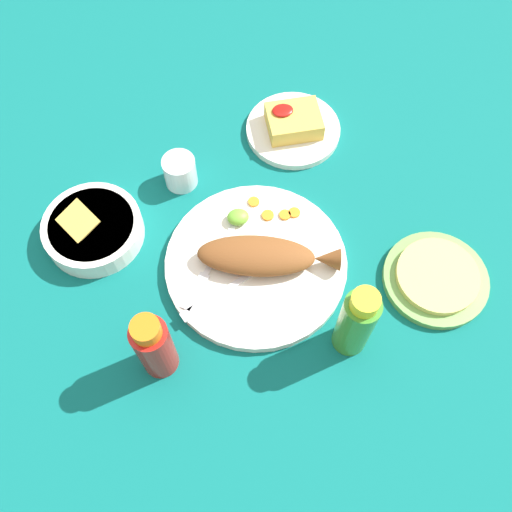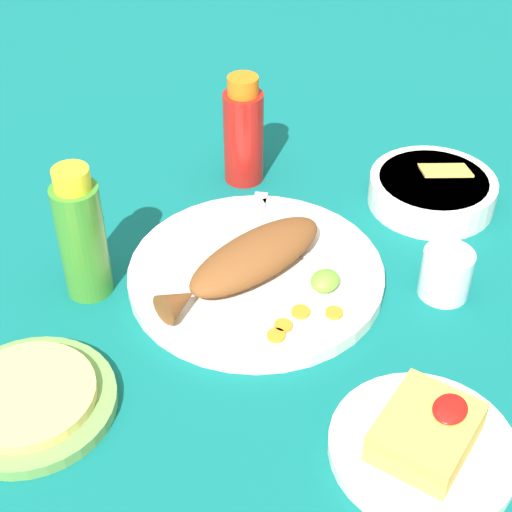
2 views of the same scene
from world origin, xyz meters
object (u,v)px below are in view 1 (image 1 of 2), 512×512
Objects in this scene: fork_near at (223,292)px; salt_cup at (180,173)px; side_plate_fries at (293,130)px; fork_far at (208,270)px; guacamole_bowl at (93,229)px; hot_sauce_bottle_green at (356,322)px; hot_sauce_bottle_red at (154,346)px; tortilla_plate at (435,279)px; main_plate at (256,264)px; fried_fish at (262,256)px.

fork_near is 0.25m from salt_cup.
salt_cup is 0.24m from side_plate_fries.
fork_far is 0.92× the size of guacamole_bowl.
fork_near is 0.26m from guacamole_bowl.
hot_sauce_bottle_red is at bearing -3.64° from hot_sauce_bottle_green.
guacamole_bowl reaches higher than side_plate_fries.
side_plate_fries is at bearing -64.62° from tortilla_plate.
salt_cup is (0.23, -0.36, -0.05)m from hot_sauce_bottle_green.
guacamole_bowl is at bearing 28.20° from salt_cup.
hot_sauce_bottle_red is 0.30m from hot_sauce_bottle_green.
hot_sauce_bottle_green reaches higher than salt_cup.
hot_sauce_bottle_green is at bearing 122.49° from salt_cup.
guacamole_bowl is (0.16, 0.09, -0.00)m from salt_cup.
salt_cup is (0.04, -0.24, 0.01)m from fork_near.
main_plate is at bearing 117.61° from salt_cup.
fork_far is 0.99× the size of hot_sauce_bottle_red.
tortilla_plate is at bearing 177.65° from fried_fish.
hot_sauce_bottle_red is 0.51m from side_plate_fries.
salt_cup reaches higher than fork_near.
fork_far reaches higher than side_plate_fries.
side_plate_fries is 1.06× the size of guacamole_bowl.
fried_fish is at bearing 166.57° from main_plate.
fork_far is 0.38m from tortilla_plate.
fork_near is (0.07, 0.04, -0.02)m from fried_fish.
fried_fish is at bearing -54.03° from hot_sauce_bottle_green.
salt_cup is 0.49m from tortilla_plate.
guacamole_bowl is (0.20, -0.16, 0.00)m from fork_near.
hot_sauce_bottle_red is at bearing 53.84° from side_plate_fries.
tortilla_plate is (-0.17, -0.08, -0.07)m from hot_sauce_bottle_green.
hot_sauce_bottle_red is at bearing 1.44° from fork_far.
side_plate_fries is 1.03× the size of tortilla_plate.
hot_sauce_bottle_red is at bearing 109.74° from guacamole_bowl.
tortilla_plate is (-0.28, 0.08, -0.03)m from fried_fish.
fork_far reaches higher than main_plate.
main_plate is 1.79× the size of fork_near.
guacamole_bowl reaches higher than fork_near.
salt_cup is (0.02, -0.20, 0.01)m from fork_far.
fork_far is (0.02, -0.04, 0.00)m from fork_near.
side_plate_fries is (-0.19, -0.32, -0.01)m from fork_near.
fried_fish reaches higher than main_plate.
hot_sauce_bottle_green is (-0.30, 0.02, 0.01)m from hot_sauce_bottle_red.
hot_sauce_bottle_green reaches higher than fried_fish.
fork_far is at bearing -93.56° from fork_near.
hot_sauce_bottle_red is 0.89× the size of tortilla_plate.
salt_cup reaches higher than fork_far.
fork_near is at bearing 35.85° from main_plate.
side_plate_fries is at bearing -157.36° from guacamole_bowl.
fork_near is at bearing 58.43° from fork_far.
guacamole_bowl is at bearing -34.55° from hot_sauce_bottle_green.
hot_sauce_bottle_red is at bearing 49.25° from fried_fish.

